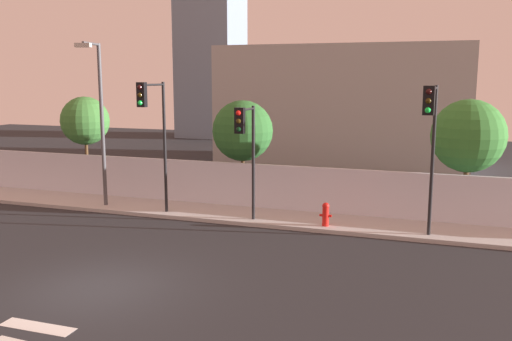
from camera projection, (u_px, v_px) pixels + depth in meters
ground_plane at (98, 288)px, 14.57m from camera, size 80.00×80.00×0.00m
sidewalk at (219, 213)px, 22.19m from camera, size 36.00×2.40×0.15m
perimeter_wall at (231, 184)px, 23.23m from camera, size 36.00×0.18×1.80m
traffic_light_left at (246, 139)px, 19.80m from camera, size 0.34×1.61×4.29m
traffic_light_center at (431, 129)px, 17.70m from camera, size 0.41×1.66×5.07m
traffic_light_right at (153, 120)px, 20.91m from camera, size 0.35×1.71×5.15m
street_lamp_curbside at (100, 112)px, 22.51m from camera, size 0.70×1.69×6.67m
fire_hydrant at (326, 213)px, 20.00m from camera, size 0.44×0.26×0.86m
roadside_tree_leftmost at (85, 121)px, 26.92m from camera, size 2.35×2.35×4.55m
roadside_tree_midleft at (243, 131)px, 24.31m from camera, size 2.67×2.67×4.48m
roadside_tree_midright at (468, 136)px, 21.30m from camera, size 2.83×2.83×4.66m
low_building_distant at (343, 105)px, 35.15m from camera, size 15.46×6.00×7.41m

